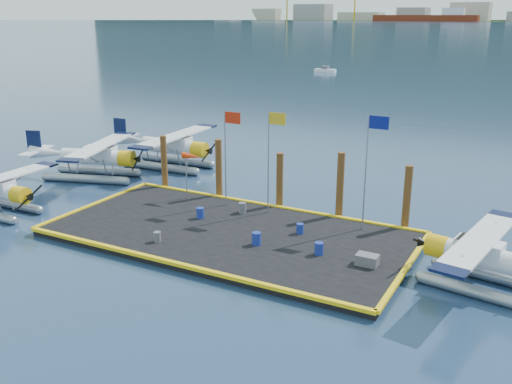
{
  "coord_description": "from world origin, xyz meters",
  "views": [
    {
      "loc": [
        15.47,
        -25.58,
        12.1
      ],
      "look_at": [
        0.63,
        2.0,
        2.23
      ],
      "focal_mm": 40.0,
      "sensor_mm": 36.0,
      "label": 1
    }
  ],
  "objects_px": {
    "seaplane_d": "(486,261)",
    "drum_1": "(256,239)",
    "crate": "(367,260)",
    "seaplane_b": "(96,159)",
    "piling_3": "(340,187)",
    "flagpole_red": "(228,144)",
    "seaplane_c": "(172,149)",
    "drum_4": "(300,229)",
    "drum_0": "(200,213)",
    "windsock": "(192,157)",
    "piling_4": "(407,200)",
    "drum_3": "(157,237)",
    "piling_2": "(280,182)",
    "drum_2": "(319,249)",
    "flagpole_blue": "(370,156)",
    "drum_5": "(242,208)",
    "flagpole_yellow": "(271,147)",
    "piling_1": "(219,170)",
    "piling_0": "(164,164)"
  },
  "relations": [
    {
      "from": "seaplane_c",
      "to": "drum_4",
      "type": "xyz_separation_m",
      "value": [
        15.46,
        -9.29,
        -0.91
      ]
    },
    {
      "from": "drum_2",
      "to": "piling_1",
      "type": "bearing_deg",
      "value": 148.0
    },
    {
      "from": "drum_0",
      "to": "drum_3",
      "type": "relative_size",
      "value": 1.17
    },
    {
      "from": "seaplane_b",
      "to": "piling_3",
      "type": "relative_size",
      "value": 2.31
    },
    {
      "from": "drum_2",
      "to": "flagpole_blue",
      "type": "height_order",
      "value": "flagpole_blue"
    },
    {
      "from": "seaplane_d",
      "to": "piling_2",
      "type": "height_order",
      "value": "piling_2"
    },
    {
      "from": "flagpole_red",
      "to": "flagpole_blue",
      "type": "distance_m",
      "value": 8.99
    },
    {
      "from": "flagpole_blue",
      "to": "seaplane_b",
      "type": "bearing_deg",
      "value": 175.62
    },
    {
      "from": "seaplane_d",
      "to": "drum_0",
      "type": "distance_m",
      "value": 16.09
    },
    {
      "from": "seaplane_b",
      "to": "flagpole_blue",
      "type": "xyz_separation_m",
      "value": [
        21.66,
        -1.66,
        3.14
      ]
    },
    {
      "from": "seaplane_d",
      "to": "drum_1",
      "type": "distance_m",
      "value": 11.25
    },
    {
      "from": "drum_2",
      "to": "windsock",
      "type": "distance_m",
      "value": 11.86
    },
    {
      "from": "piling_4",
      "to": "flagpole_red",
      "type": "bearing_deg",
      "value": -171.57
    },
    {
      "from": "seaplane_d",
      "to": "crate",
      "type": "distance_m",
      "value": 5.35
    },
    {
      "from": "piling_0",
      "to": "crate",
      "type": "bearing_deg",
      "value": -20.06
    },
    {
      "from": "seaplane_c",
      "to": "drum_2",
      "type": "height_order",
      "value": "seaplane_c"
    },
    {
      "from": "seaplane_b",
      "to": "piling_3",
      "type": "xyz_separation_m",
      "value": [
        19.47,
        -0.06,
        0.6
      ]
    },
    {
      "from": "seaplane_d",
      "to": "windsock",
      "type": "distance_m",
      "value": 18.94
    },
    {
      "from": "seaplane_b",
      "to": "piling_3",
      "type": "bearing_deg",
      "value": 72.8
    },
    {
      "from": "flagpole_red",
      "to": "flagpole_yellow",
      "type": "relative_size",
      "value": 0.97
    },
    {
      "from": "windsock",
      "to": "seaplane_d",
      "type": "bearing_deg",
      "value": -11.31
    },
    {
      "from": "drum_2",
      "to": "flagpole_red",
      "type": "bearing_deg",
      "value": 150.85
    },
    {
      "from": "windsock",
      "to": "seaplane_c",
      "type": "bearing_deg",
      "value": 134.01
    },
    {
      "from": "flagpole_yellow",
      "to": "piling_4",
      "type": "relative_size",
      "value": 1.55
    },
    {
      "from": "drum_2",
      "to": "drum_3",
      "type": "xyz_separation_m",
      "value": [
        -8.25,
        -2.52,
        -0.05
      ]
    },
    {
      "from": "drum_0",
      "to": "piling_3",
      "type": "height_order",
      "value": "piling_3"
    },
    {
      "from": "seaplane_c",
      "to": "flagpole_blue",
      "type": "height_order",
      "value": "flagpole_blue"
    },
    {
      "from": "windsock",
      "to": "piling_4",
      "type": "relative_size",
      "value": 0.78
    },
    {
      "from": "seaplane_c",
      "to": "crate",
      "type": "height_order",
      "value": "seaplane_c"
    },
    {
      "from": "drum_1",
      "to": "flagpole_red",
      "type": "relative_size",
      "value": 0.11
    },
    {
      "from": "drum_0",
      "to": "crate",
      "type": "height_order",
      "value": "drum_0"
    },
    {
      "from": "seaplane_d",
      "to": "drum_4",
      "type": "height_order",
      "value": "seaplane_d"
    },
    {
      "from": "drum_1",
      "to": "flagpole_blue",
      "type": "height_order",
      "value": "flagpole_blue"
    },
    {
      "from": "drum_5",
      "to": "flagpole_yellow",
      "type": "bearing_deg",
      "value": 28.32
    },
    {
      "from": "seaplane_d",
      "to": "drum_1",
      "type": "bearing_deg",
      "value": 104.43
    },
    {
      "from": "flagpole_red",
      "to": "drum_2",
      "type": "bearing_deg",
      "value": -29.15
    },
    {
      "from": "drum_0",
      "to": "drum_2",
      "type": "distance_m",
      "value": 8.42
    },
    {
      "from": "seaplane_c",
      "to": "drum_0",
      "type": "relative_size",
      "value": 15.94
    },
    {
      "from": "drum_2",
      "to": "flagpole_blue",
      "type": "bearing_deg",
      "value": 77.06
    },
    {
      "from": "crate",
      "to": "windsock",
      "type": "bearing_deg",
      "value": 161.22
    },
    {
      "from": "drum_0",
      "to": "flagpole_blue",
      "type": "distance_m",
      "value": 10.48
    },
    {
      "from": "drum_0",
      "to": "piling_4",
      "type": "bearing_deg",
      "value": 21.71
    },
    {
      "from": "seaplane_c",
      "to": "seaplane_d",
      "type": "height_order",
      "value": "seaplane_c"
    },
    {
      "from": "drum_4",
      "to": "seaplane_b",
      "type": "bearing_deg",
      "value": 168.07
    },
    {
      "from": "drum_3",
      "to": "piling_0",
      "type": "distance_m",
      "value": 10.5
    },
    {
      "from": "drum_1",
      "to": "seaplane_c",
      "type": "bearing_deg",
      "value": 139.97
    },
    {
      "from": "crate",
      "to": "piling_2",
      "type": "distance_m",
      "value": 9.92
    },
    {
      "from": "seaplane_d",
      "to": "drum_5",
      "type": "bearing_deg",
      "value": 87.37
    },
    {
      "from": "seaplane_c",
      "to": "drum_1",
      "type": "height_order",
      "value": "seaplane_c"
    },
    {
      "from": "seaplane_c",
      "to": "piling_1",
      "type": "height_order",
      "value": "piling_1"
    }
  ]
}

